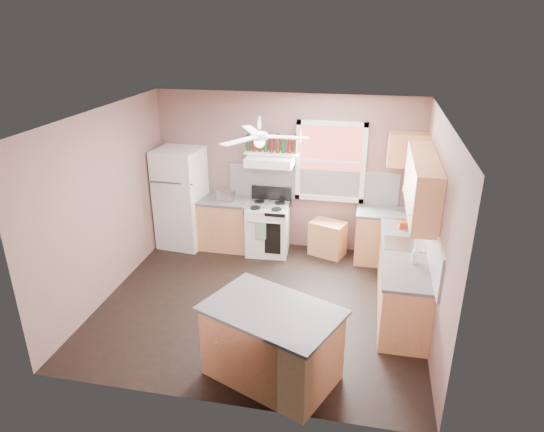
% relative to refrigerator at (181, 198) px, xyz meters
% --- Properties ---
extents(floor, '(4.50, 4.50, 0.00)m').
position_rel_refrigerator_xyz_m(floor, '(1.81, -1.66, -0.88)').
color(floor, black).
rests_on(floor, ground).
extents(ceiling, '(4.50, 4.50, 0.00)m').
position_rel_refrigerator_xyz_m(ceiling, '(1.81, -1.66, 1.82)').
color(ceiling, white).
rests_on(ceiling, ground).
extents(wall_back, '(4.50, 0.05, 2.70)m').
position_rel_refrigerator_xyz_m(wall_back, '(1.81, 0.36, 0.47)').
color(wall_back, '#775751').
rests_on(wall_back, ground).
extents(wall_right, '(0.05, 4.00, 2.70)m').
position_rel_refrigerator_xyz_m(wall_right, '(4.08, -1.66, 0.47)').
color(wall_right, '#775751').
rests_on(wall_right, ground).
extents(wall_left, '(0.05, 4.00, 2.70)m').
position_rel_refrigerator_xyz_m(wall_left, '(-0.47, -1.66, 0.47)').
color(wall_left, '#775751').
rests_on(wall_left, ground).
extents(backsplash_back, '(2.90, 0.03, 0.55)m').
position_rel_refrigerator_xyz_m(backsplash_back, '(2.26, 0.33, 0.29)').
color(backsplash_back, white).
rests_on(backsplash_back, wall_back).
extents(backsplash_right, '(0.03, 2.60, 0.55)m').
position_rel_refrigerator_xyz_m(backsplash_right, '(4.04, -1.36, 0.29)').
color(backsplash_right, white).
rests_on(backsplash_right, wall_right).
extents(window_view, '(1.00, 0.02, 1.20)m').
position_rel_refrigerator_xyz_m(window_view, '(2.56, 0.32, 0.72)').
color(window_view, maroon).
rests_on(window_view, wall_back).
extents(window_frame, '(1.16, 0.07, 1.36)m').
position_rel_refrigerator_xyz_m(window_frame, '(2.56, 0.30, 0.72)').
color(window_frame, white).
rests_on(window_frame, wall_back).
extents(refrigerator, '(0.82, 0.80, 1.76)m').
position_rel_refrigerator_xyz_m(refrigerator, '(0.00, 0.00, 0.00)').
color(refrigerator, white).
rests_on(refrigerator, floor).
extents(base_cabinet_left, '(0.90, 0.60, 0.86)m').
position_rel_refrigerator_xyz_m(base_cabinet_left, '(0.75, 0.04, -0.45)').
color(base_cabinet_left, '#B3764A').
rests_on(base_cabinet_left, floor).
extents(counter_left, '(0.92, 0.62, 0.04)m').
position_rel_refrigerator_xyz_m(counter_left, '(0.75, 0.04, -0.00)').
color(counter_left, '#4D4D50').
rests_on(counter_left, base_cabinet_left).
extents(toaster, '(0.31, 0.22, 0.18)m').
position_rel_refrigerator_xyz_m(toaster, '(0.83, -0.02, 0.11)').
color(toaster, silver).
rests_on(toaster, counter_left).
extents(stove, '(0.74, 0.68, 0.86)m').
position_rel_refrigerator_xyz_m(stove, '(1.56, -0.01, -0.45)').
color(stove, white).
rests_on(stove, floor).
extents(range_hood, '(0.78, 0.50, 0.14)m').
position_rel_refrigerator_xyz_m(range_hood, '(1.58, 0.09, 0.74)').
color(range_hood, white).
rests_on(range_hood, wall_back).
extents(bottle_shelf, '(0.90, 0.26, 0.03)m').
position_rel_refrigerator_xyz_m(bottle_shelf, '(1.58, 0.21, 0.84)').
color(bottle_shelf, white).
rests_on(bottle_shelf, range_hood).
extents(cart, '(0.67, 0.55, 0.57)m').
position_rel_refrigerator_xyz_m(cart, '(2.59, 0.09, -0.59)').
color(cart, '#B3764A').
rests_on(cart, floor).
extents(base_cabinet_corner, '(1.00, 0.60, 0.86)m').
position_rel_refrigerator_xyz_m(base_cabinet_corner, '(3.56, 0.04, -0.45)').
color(base_cabinet_corner, '#B3764A').
rests_on(base_cabinet_corner, floor).
extents(base_cabinet_right, '(0.60, 2.20, 0.86)m').
position_rel_refrigerator_xyz_m(base_cabinet_right, '(3.76, -1.36, -0.45)').
color(base_cabinet_right, '#B3764A').
rests_on(base_cabinet_right, floor).
extents(counter_corner, '(1.02, 0.62, 0.04)m').
position_rel_refrigerator_xyz_m(counter_corner, '(3.56, 0.04, -0.00)').
color(counter_corner, '#4D4D50').
rests_on(counter_corner, base_cabinet_corner).
extents(counter_right, '(0.62, 2.22, 0.04)m').
position_rel_refrigerator_xyz_m(counter_right, '(3.75, -1.36, -0.00)').
color(counter_right, '#4D4D50').
rests_on(counter_right, base_cabinet_right).
extents(sink, '(0.55, 0.45, 0.03)m').
position_rel_refrigerator_xyz_m(sink, '(3.75, -1.16, 0.01)').
color(sink, silver).
rests_on(sink, counter_right).
extents(faucet, '(0.03, 0.03, 0.14)m').
position_rel_refrigerator_xyz_m(faucet, '(3.91, -1.16, 0.09)').
color(faucet, silver).
rests_on(faucet, sink).
extents(upper_cabinet_right, '(0.33, 1.80, 0.76)m').
position_rel_refrigerator_xyz_m(upper_cabinet_right, '(3.89, -1.16, 0.90)').
color(upper_cabinet_right, '#B3764A').
rests_on(upper_cabinet_right, wall_right).
extents(upper_cabinet_corner, '(0.60, 0.33, 0.52)m').
position_rel_refrigerator_xyz_m(upper_cabinet_corner, '(3.76, 0.17, 1.02)').
color(upper_cabinet_corner, '#B3764A').
rests_on(upper_cabinet_corner, wall_back).
extents(paper_towel, '(0.26, 0.12, 0.12)m').
position_rel_refrigerator_xyz_m(paper_towel, '(3.88, 0.20, 0.37)').
color(paper_towel, white).
rests_on(paper_towel, wall_back).
extents(island, '(1.61, 1.34, 0.86)m').
position_rel_refrigerator_xyz_m(island, '(2.27, -3.11, -0.45)').
color(island, '#B3764A').
rests_on(island, floor).
extents(island_top, '(1.71, 1.45, 0.04)m').
position_rel_refrigerator_xyz_m(island_top, '(2.27, -3.11, -0.00)').
color(island_top, '#4D4D50').
rests_on(island_top, island).
extents(ceiling_fan_hub, '(0.20, 0.20, 0.08)m').
position_rel_refrigerator_xyz_m(ceiling_fan_hub, '(1.81, -1.66, 1.57)').
color(ceiling_fan_hub, white).
rests_on(ceiling_fan_hub, ceiling).
extents(soap_bottle, '(0.13, 0.13, 0.25)m').
position_rel_refrigerator_xyz_m(soap_bottle, '(3.85, -1.71, 0.14)').
color(soap_bottle, silver).
rests_on(soap_bottle, counter_right).
extents(red_caddy, '(0.21, 0.17, 0.10)m').
position_rel_refrigerator_xyz_m(red_caddy, '(3.77, -0.58, 0.07)').
color(red_caddy, '#B22F0F').
rests_on(red_caddy, counter_right).
extents(wine_bottles, '(0.86, 0.06, 0.31)m').
position_rel_refrigerator_xyz_m(wine_bottles, '(1.58, 0.21, 1.00)').
color(wine_bottles, '#143819').
rests_on(wine_bottles, bottle_shelf).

